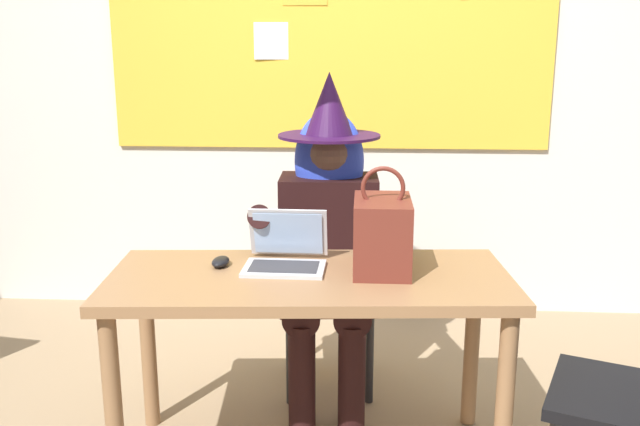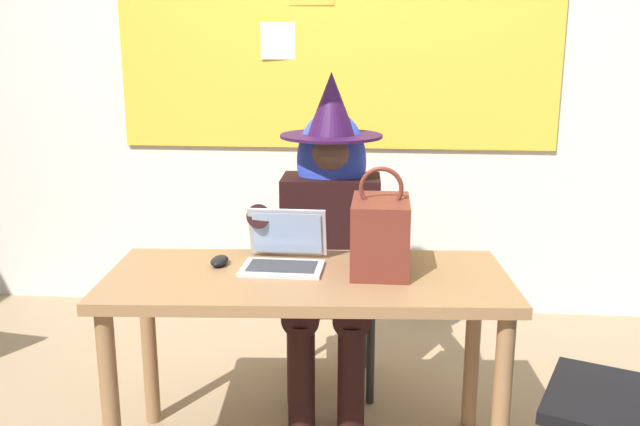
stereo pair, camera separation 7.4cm
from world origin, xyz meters
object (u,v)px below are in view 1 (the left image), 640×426
(chair_at_desk, at_px, (328,275))
(computer_mouse, at_px, (221,262))
(laptop, at_px, (286,254))
(handbag, at_px, (382,234))
(person_costumed, at_px, (329,221))
(desk_main, at_px, (309,301))

(chair_at_desk, bearing_deg, computer_mouse, -36.87)
(laptop, height_order, handbag, handbag)
(handbag, bearing_deg, chair_at_desk, 110.69)
(person_costumed, distance_m, computer_mouse, 0.60)
(chair_at_desk, bearing_deg, laptop, -17.43)
(desk_main, height_order, handbag, handbag)
(person_costumed, height_order, handbag, person_costumed)
(desk_main, xyz_separation_m, laptop, (-0.09, 0.09, 0.15))
(computer_mouse, bearing_deg, desk_main, -8.17)
(computer_mouse, height_order, handbag, handbag)
(person_costumed, bearing_deg, chair_at_desk, -177.42)
(laptop, height_order, computer_mouse, laptop)
(desk_main, distance_m, laptop, 0.20)
(desk_main, relative_size, computer_mouse, 13.99)
(desk_main, xyz_separation_m, computer_mouse, (-0.33, 0.08, 0.12))
(person_costumed, bearing_deg, computer_mouse, -40.37)
(desk_main, height_order, computer_mouse, computer_mouse)
(person_costumed, distance_m, handbag, 0.52)
(person_costumed, xyz_separation_m, handbag, (0.21, -0.47, 0.08))
(desk_main, height_order, chair_at_desk, chair_at_desk)
(chair_at_desk, height_order, handbag, handbag)
(computer_mouse, relative_size, handbag, 0.28)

